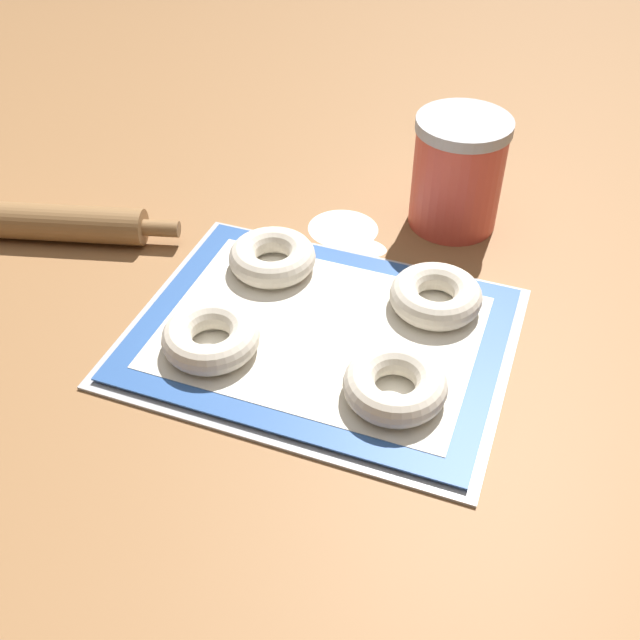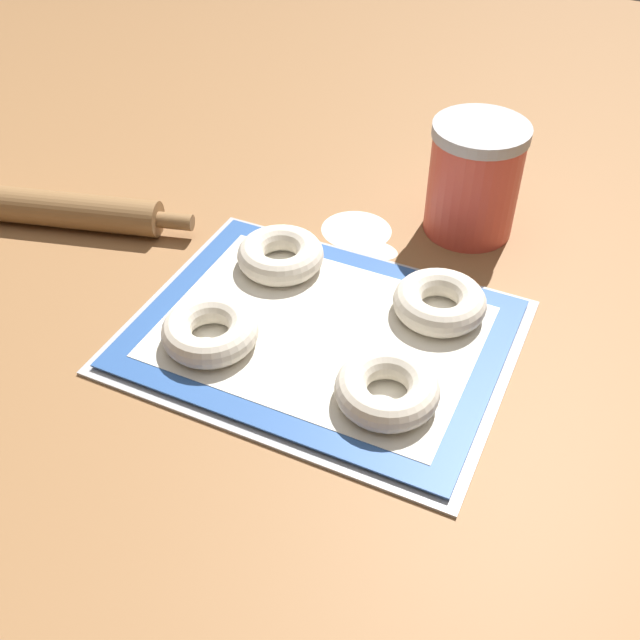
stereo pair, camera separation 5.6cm
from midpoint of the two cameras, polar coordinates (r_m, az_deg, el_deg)
name	(u,v)px [view 1 (the left image)]	position (r m, az deg, el deg)	size (l,w,h in m)	color
ground_plane	(334,338)	(0.91, -0.65, -1.42)	(2.80, 2.80, 0.00)	olive
baking_tray	(320,335)	(0.91, -1.75, -1.23)	(0.46, 0.35, 0.01)	#B2B5BA
baking_mat	(320,332)	(0.91, -1.76, -0.98)	(0.43, 0.33, 0.00)	#2D569E
bagel_front_left	(211,337)	(0.88, -10.10, -1.32)	(0.12, 0.12, 0.04)	silver
bagel_front_right	(395,385)	(0.82, 3.81, -4.99)	(0.12, 0.12, 0.04)	silver
bagel_back_left	(272,257)	(0.99, -5.26, 4.76)	(0.12, 0.12, 0.04)	silver
bagel_back_right	(436,296)	(0.93, 7.14, 1.81)	(0.12, 0.12, 0.04)	silver
flour_canister	(458,173)	(1.08, 8.98, 10.99)	(0.13, 0.13, 0.16)	#DB4C3D
rolling_pin	(7,220)	(1.17, -24.02, 6.92)	(0.48, 0.15, 0.05)	olive
flour_patch_near	(343,228)	(1.09, 0.30, 7.01)	(0.10, 0.10, 0.00)	white
flour_patch_far	(363,246)	(1.06, 1.78, 5.59)	(0.07, 0.04, 0.00)	white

